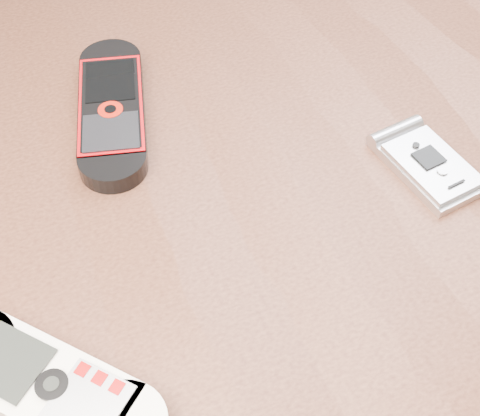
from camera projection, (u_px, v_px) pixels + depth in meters
name	position (u px, v px, depth m)	size (l,w,h in m)	color
table	(235.00, 297.00, 0.56)	(1.20, 0.80, 0.75)	black
nokia_white	(47.00, 387.00, 0.39)	(0.05, 0.16, 0.02)	white
nokia_black_red	(112.00, 109.00, 0.54)	(0.05, 0.17, 0.02)	black
motorola_razr	(429.00, 165.00, 0.51)	(0.05, 0.09, 0.01)	#BCBCC1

